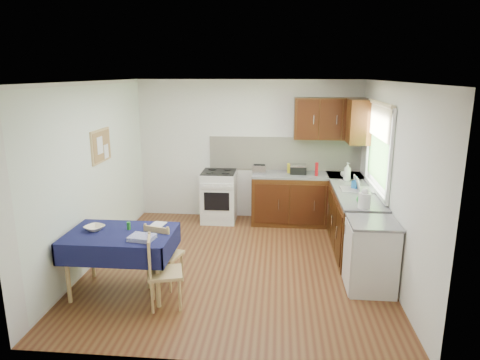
# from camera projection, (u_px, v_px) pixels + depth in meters

# --- Properties ---
(floor) EXTENTS (4.20, 4.20, 0.00)m
(floor) POSITION_uv_depth(u_px,v_px,m) (237.00, 264.00, 6.00)
(floor) COLOR #542A16
(floor) RESTS_ON ground
(ceiling) EXTENTS (4.00, 4.20, 0.02)m
(ceiling) POSITION_uv_depth(u_px,v_px,m) (237.00, 82.00, 5.39)
(ceiling) COLOR white
(ceiling) RESTS_ON wall_back
(wall_back) EXTENTS (4.00, 0.02, 2.50)m
(wall_back) POSITION_uv_depth(u_px,v_px,m) (248.00, 150.00, 7.72)
(wall_back) COLOR silver
(wall_back) RESTS_ON ground
(wall_front) EXTENTS (4.00, 0.02, 2.50)m
(wall_front) POSITION_uv_depth(u_px,v_px,m) (213.00, 236.00, 3.66)
(wall_front) COLOR silver
(wall_front) RESTS_ON ground
(wall_left) EXTENTS (0.02, 4.20, 2.50)m
(wall_left) POSITION_uv_depth(u_px,v_px,m) (92.00, 175.00, 5.87)
(wall_left) COLOR white
(wall_left) RESTS_ON ground
(wall_right) EXTENTS (0.02, 4.20, 2.50)m
(wall_right) POSITION_uv_depth(u_px,v_px,m) (391.00, 181.00, 5.52)
(wall_right) COLOR silver
(wall_right) RESTS_ON ground
(base_cabinets) EXTENTS (1.90, 2.30, 0.86)m
(base_cabinets) POSITION_uv_depth(u_px,v_px,m) (327.00, 210.00, 6.99)
(base_cabinets) COLOR black
(base_cabinets) RESTS_ON ground
(worktop_back) EXTENTS (1.90, 0.60, 0.04)m
(worktop_back) POSITION_uv_depth(u_px,v_px,m) (307.00, 175.00, 7.43)
(worktop_back) COLOR slate
(worktop_back) RESTS_ON base_cabinets
(worktop_right) EXTENTS (0.60, 1.70, 0.04)m
(worktop_right) POSITION_uv_depth(u_px,v_px,m) (357.00, 194.00, 6.26)
(worktop_right) COLOR slate
(worktop_right) RESTS_ON base_cabinets
(worktop_corner) EXTENTS (0.60, 0.60, 0.04)m
(worktop_corner) POSITION_uv_depth(u_px,v_px,m) (345.00, 176.00, 7.37)
(worktop_corner) COLOR slate
(worktop_corner) RESTS_ON base_cabinets
(splashback) EXTENTS (2.70, 0.02, 0.60)m
(splashback) POSITION_uv_depth(u_px,v_px,m) (284.00, 154.00, 7.66)
(splashback) COLOR white
(splashback) RESTS_ON wall_back
(upper_cabinets) EXTENTS (1.20, 0.85, 0.70)m
(upper_cabinets) POSITION_uv_depth(u_px,v_px,m) (338.00, 119.00, 7.15)
(upper_cabinets) COLOR black
(upper_cabinets) RESTS_ON wall_back
(stove) EXTENTS (0.60, 0.61, 0.92)m
(stove) POSITION_uv_depth(u_px,v_px,m) (219.00, 196.00, 7.67)
(stove) COLOR silver
(stove) RESTS_ON ground
(window) EXTENTS (0.04, 1.48, 1.26)m
(window) POSITION_uv_depth(u_px,v_px,m) (379.00, 142.00, 6.10)
(window) COLOR #325B25
(window) RESTS_ON wall_right
(fridge) EXTENTS (0.58, 0.60, 0.89)m
(fridge) POSITION_uv_depth(u_px,v_px,m) (371.00, 256.00, 5.21)
(fridge) COLOR silver
(fridge) RESTS_ON ground
(corkboard) EXTENTS (0.04, 0.62, 0.47)m
(corkboard) POSITION_uv_depth(u_px,v_px,m) (101.00, 146.00, 6.07)
(corkboard) COLOR tan
(corkboard) RESTS_ON wall_left
(dining_table) EXTENTS (1.26, 0.85, 0.76)m
(dining_table) POSITION_uv_depth(u_px,v_px,m) (121.00, 241.00, 5.11)
(dining_table) COLOR #0F163C
(dining_table) RESTS_ON ground
(chair_far) EXTENTS (0.46, 0.46, 0.85)m
(chair_far) POSITION_uv_depth(u_px,v_px,m) (163.00, 253.00, 5.26)
(chair_far) COLOR tan
(chair_far) RESTS_ON ground
(chair_near) EXTENTS (0.46, 0.46, 0.85)m
(chair_near) POSITION_uv_depth(u_px,v_px,m) (161.00, 270.00, 4.82)
(chair_near) COLOR tan
(chair_near) RESTS_ON ground
(toaster) EXTENTS (0.23, 0.14, 0.18)m
(toaster) POSITION_uv_depth(u_px,v_px,m) (259.00, 169.00, 7.40)
(toaster) COLOR #AFAFB4
(toaster) RESTS_ON worktop_back
(sandwich_press) EXTENTS (0.28, 0.24, 0.16)m
(sandwich_press) POSITION_uv_depth(u_px,v_px,m) (298.00, 169.00, 7.44)
(sandwich_press) COLOR black
(sandwich_press) RESTS_ON worktop_back
(sauce_bottle) EXTENTS (0.05, 0.05, 0.23)m
(sauce_bottle) POSITION_uv_depth(u_px,v_px,m) (317.00, 169.00, 7.26)
(sauce_bottle) COLOR #B10E14
(sauce_bottle) RESTS_ON worktop_back
(yellow_packet) EXTENTS (0.12, 0.08, 0.16)m
(yellow_packet) POSITION_uv_depth(u_px,v_px,m) (291.00, 168.00, 7.50)
(yellow_packet) COLOR yellow
(yellow_packet) RESTS_ON worktop_back
(dish_rack) EXTENTS (0.46, 0.35, 0.22)m
(dish_rack) POSITION_uv_depth(u_px,v_px,m) (357.00, 189.00, 6.38)
(dish_rack) COLOR #94949A
(dish_rack) RESTS_ON worktop_right
(kettle) EXTENTS (0.16, 0.16, 0.27)m
(kettle) POSITION_uv_depth(u_px,v_px,m) (365.00, 199.00, 5.53)
(kettle) COLOR silver
(kettle) RESTS_ON worktop_right
(cup) EXTENTS (0.15, 0.15, 0.09)m
(cup) POSITION_uv_depth(u_px,v_px,m) (344.00, 174.00, 7.21)
(cup) COLOR silver
(cup) RESTS_ON worktop_back
(soap_bottle_a) EXTENTS (0.16, 0.16, 0.30)m
(soap_bottle_a) POSITION_uv_depth(u_px,v_px,m) (347.00, 172.00, 6.92)
(soap_bottle_a) COLOR silver
(soap_bottle_a) RESTS_ON worktop_right
(soap_bottle_b) EXTENTS (0.12, 0.13, 0.19)m
(soap_bottle_b) POSITION_uv_depth(u_px,v_px,m) (355.00, 183.00, 6.42)
(soap_bottle_b) COLOR #1E65AF
(soap_bottle_b) RESTS_ON worktop_right
(soap_bottle_c) EXTENTS (0.17, 0.17, 0.15)m
(soap_bottle_c) POSITION_uv_depth(u_px,v_px,m) (361.00, 197.00, 5.75)
(soap_bottle_c) COLOR green
(soap_bottle_c) RESTS_ON worktop_right
(plate_bowl) EXTENTS (0.30, 0.30, 0.05)m
(plate_bowl) POSITION_uv_depth(u_px,v_px,m) (94.00, 228.00, 5.15)
(plate_bowl) COLOR #F8ECCB
(plate_bowl) RESTS_ON dining_table
(book) EXTENTS (0.20, 0.25, 0.02)m
(book) POSITION_uv_depth(u_px,v_px,m) (151.00, 225.00, 5.32)
(book) COLOR white
(book) RESTS_ON dining_table
(spice_jar) EXTENTS (0.05, 0.05, 0.09)m
(spice_jar) POSITION_uv_depth(u_px,v_px,m) (129.00, 226.00, 5.17)
(spice_jar) COLOR #227E23
(spice_jar) RESTS_ON dining_table
(tea_towel) EXTENTS (0.31, 0.26, 0.05)m
(tea_towel) POSITION_uv_depth(u_px,v_px,m) (142.00, 238.00, 4.86)
(tea_towel) COLOR navy
(tea_towel) RESTS_ON dining_table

